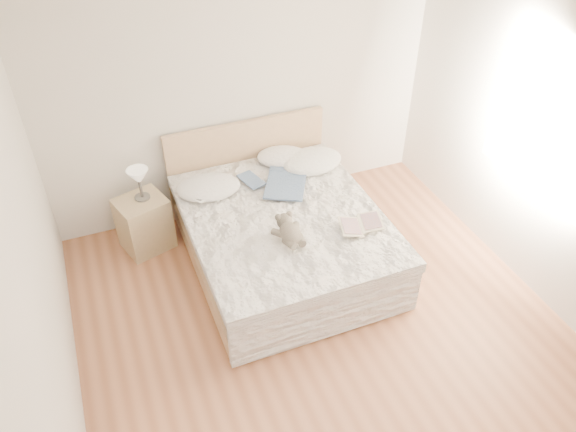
# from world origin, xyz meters

# --- Properties ---
(floor) EXTENTS (4.00, 4.50, 0.00)m
(floor) POSITION_xyz_m (0.00, 0.00, 0.00)
(floor) COLOR brown
(floor) RESTS_ON ground
(ceiling) EXTENTS (4.00, 4.50, 0.00)m
(ceiling) POSITION_xyz_m (0.00, 0.00, 2.70)
(ceiling) COLOR white
(ceiling) RESTS_ON ground
(wall_back) EXTENTS (4.00, 0.02, 2.70)m
(wall_back) POSITION_xyz_m (0.00, 2.25, 1.35)
(wall_back) COLOR beige
(wall_back) RESTS_ON ground
(wall_left) EXTENTS (0.02, 4.50, 2.70)m
(wall_left) POSITION_xyz_m (-2.00, 0.00, 1.35)
(wall_left) COLOR beige
(wall_left) RESTS_ON ground
(wall_right) EXTENTS (0.02, 4.50, 2.70)m
(wall_right) POSITION_xyz_m (2.00, 0.00, 1.35)
(wall_right) COLOR beige
(wall_right) RESTS_ON ground
(window) EXTENTS (0.02, 1.30, 1.10)m
(window) POSITION_xyz_m (1.99, 0.30, 1.45)
(window) COLOR white
(window) RESTS_ON wall_right
(bed) EXTENTS (1.72, 2.14, 1.00)m
(bed) POSITION_xyz_m (0.00, 1.19, 0.31)
(bed) COLOR tan
(bed) RESTS_ON floor
(nightstand) EXTENTS (0.55, 0.51, 0.56)m
(nightstand) POSITION_xyz_m (-1.19, 1.86, 0.28)
(nightstand) COLOR tan
(nightstand) RESTS_ON floor
(table_lamp) EXTENTS (0.27, 0.27, 0.32)m
(table_lamp) POSITION_xyz_m (-1.15, 1.90, 0.79)
(table_lamp) COLOR #494640
(table_lamp) RESTS_ON nightstand
(pillow_left) EXTENTS (0.66, 0.50, 0.18)m
(pillow_left) POSITION_xyz_m (-0.54, 1.72, 0.64)
(pillow_left) COLOR white
(pillow_left) RESTS_ON bed
(pillow_middle) EXTENTS (0.64, 0.54, 0.16)m
(pillow_middle) POSITION_xyz_m (0.32, 1.96, 0.64)
(pillow_middle) COLOR white
(pillow_middle) RESTS_ON bed
(pillow_right) EXTENTS (0.67, 0.50, 0.19)m
(pillow_right) POSITION_xyz_m (0.57, 1.77, 0.64)
(pillow_right) COLOR white
(pillow_right) RESTS_ON bed
(blouse) EXTENTS (0.82, 0.84, 0.02)m
(blouse) POSITION_xyz_m (0.18, 1.52, 0.63)
(blouse) COLOR #384D6F
(blouse) RESTS_ON bed
(photo_book) EXTENTS (0.41, 0.38, 0.03)m
(photo_book) POSITION_xyz_m (-0.59, 1.63, 0.63)
(photo_book) COLOR white
(photo_book) RESTS_ON bed
(childrens_book) EXTENTS (0.46, 0.37, 0.03)m
(childrens_book) POSITION_xyz_m (0.56, 0.68, 0.63)
(childrens_book) COLOR beige
(childrens_book) RESTS_ON bed
(teddy_bear) EXTENTS (0.26, 0.35, 0.17)m
(teddy_bear) POSITION_xyz_m (-0.10, 0.71, 0.65)
(teddy_bear) COLOR #635A4D
(teddy_bear) RESTS_ON bed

